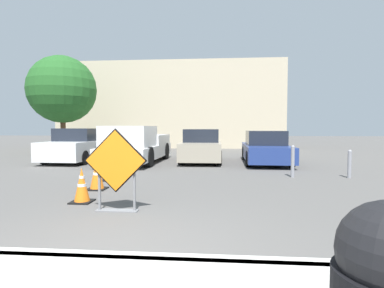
{
  "coord_description": "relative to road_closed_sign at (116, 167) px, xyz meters",
  "views": [
    {
      "loc": [
        1.2,
        -3.14,
        1.53
      ],
      "look_at": [
        0.21,
        8.83,
        0.9
      ],
      "focal_mm": 28.0,
      "sensor_mm": 36.0,
      "label": 1
    }
  ],
  "objects": [
    {
      "name": "street_tree_behind_lot",
      "position": [
        -7.98,
        13.15,
        3.16
      ],
      "size": [
        4.24,
        4.24,
        6.12
      ],
      "color": "#513823",
      "rests_on": "ground_plane"
    },
    {
      "name": "traffic_cone_third",
      "position": [
        -1.29,
        3.22,
        -0.44
      ],
      "size": [
        0.45,
        0.45,
        0.79
      ],
      "color": "black",
      "rests_on": "ground_plane"
    },
    {
      "name": "building_facade_backdrop",
      "position": [
        -1.92,
        19.81,
        2.54
      ],
      "size": [
        17.84,
        5.0,
        6.73
      ],
      "color": "beige",
      "rests_on": "ground_plane"
    },
    {
      "name": "bollard_nearest",
      "position": [
        4.2,
        4.22,
        -0.3
      ],
      "size": [
        0.12,
        0.12,
        1.0
      ],
      "color": "gray",
      "rests_on": "ground_plane"
    },
    {
      "name": "parked_car_nearest",
      "position": [
        -4.53,
        8.05,
        -0.12
      ],
      "size": [
        2.04,
        4.15,
        1.53
      ],
      "rotation": [
        0.0,
        0.0,
        3.11
      ],
      "color": "white",
      "rests_on": "ground_plane"
    },
    {
      "name": "ground_plane",
      "position": [
        0.63,
        7.86,
        -0.82
      ],
      "size": [
        96.0,
        96.0,
        0.0
      ],
      "primitive_type": "plane",
      "color": "#565451"
    },
    {
      "name": "traffic_cone_nearest",
      "position": [
        -0.94,
        0.63,
        -0.48
      ],
      "size": [
        0.42,
        0.42,
        0.72
      ],
      "color": "black",
      "rests_on": "ground_plane"
    },
    {
      "name": "traffic_cone_second",
      "position": [
        -1.15,
        1.93,
        -0.44
      ],
      "size": [
        0.46,
        0.46,
        0.79
      ],
      "color": "black",
      "rests_on": "ground_plane"
    },
    {
      "name": "road_closed_sign",
      "position": [
        0.0,
        0.0,
        0.0
      ],
      "size": [
        1.17,
        0.2,
        1.53
      ],
      "color": "black",
      "rests_on": "ground_plane"
    },
    {
      "name": "pickup_truck",
      "position": [
        -1.71,
        7.51,
        -0.09
      ],
      "size": [
        2.23,
        5.3,
        1.62
      ],
      "rotation": [
        0.0,
        0.0,
        3.11
      ],
      "color": "silver",
      "rests_on": "ground_plane"
    },
    {
      "name": "parked_car_second",
      "position": [
        1.14,
        8.4,
        -0.14
      ],
      "size": [
        1.82,
        4.01,
        1.49
      ],
      "rotation": [
        0.0,
        0.0,
        3.14
      ],
      "color": "#A39984",
      "rests_on": "ground_plane"
    },
    {
      "name": "bollard_second",
      "position": [
        5.9,
        4.22,
        -0.36
      ],
      "size": [
        0.12,
        0.12,
        0.88
      ],
      "color": "gray",
      "rests_on": "ground_plane"
    },
    {
      "name": "curb_lip",
      "position": [
        0.63,
        -2.14,
        -0.75
      ],
      "size": [
        24.88,
        0.2,
        0.14
      ],
      "color": "beige",
      "rests_on": "ground_plane"
    },
    {
      "name": "parked_car_third",
      "position": [
        3.98,
        8.09,
        -0.17
      ],
      "size": [
        1.97,
        4.63,
        1.42
      ],
      "rotation": [
        0.0,
        0.0,
        3.11
      ],
      "color": "navy",
      "rests_on": "ground_plane"
    }
  ]
}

